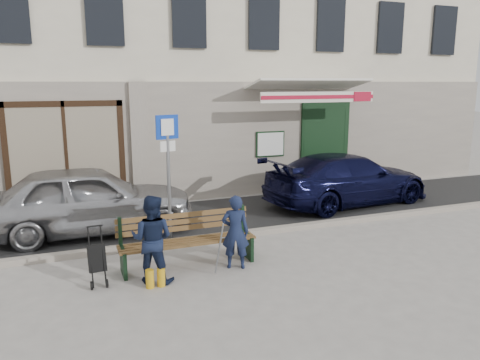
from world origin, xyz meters
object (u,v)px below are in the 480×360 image
car_silver (89,199)px  parking_sign (168,158)px  car_navy (348,179)px  woman (152,239)px  man (235,232)px  bench (185,241)px  stroller (97,259)px

car_silver → parking_sign: (1.50, -1.07, 0.96)m
car_silver → car_navy: bearing=-88.1°
parking_sign → woman: (-0.72, -1.90, -0.99)m
man → woman: size_ratio=0.90×
car_navy → parking_sign: 5.30m
bench → man: size_ratio=1.84×
stroller → woman: bearing=-17.0°
parking_sign → woman: parking_sign is taller
stroller → bench: bearing=5.3°
car_silver → woman: car_silver is taller
bench → man: (0.80, -0.38, 0.19)m
parking_sign → bench: parking_sign is taller
car_silver → car_navy: car_silver is taller
car_silver → man: (2.24, -2.92, -0.09)m
bench → woman: 0.83m
car_navy → woman: (-5.77, -3.10, 0.05)m
bench → woman: bearing=-146.4°
car_silver → man: size_ratio=3.35×
parking_sign → car_navy: bearing=0.5°
parking_sign → woman: bearing=-123.5°
car_silver → woman: (0.79, -2.97, -0.02)m
car_navy → bench: 5.78m
car_navy → car_silver: bearing=84.1°
car_navy → man: 5.29m
car_silver → parking_sign: size_ratio=1.71×
man → stroller: 2.32m
car_navy → man: bearing=118.2°
car_silver → car_navy: size_ratio=0.94×
car_silver → stroller: size_ratio=4.62×
parking_sign → woman: size_ratio=1.78×
bench → stroller: 1.52m
bench → woman: size_ratio=1.66×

